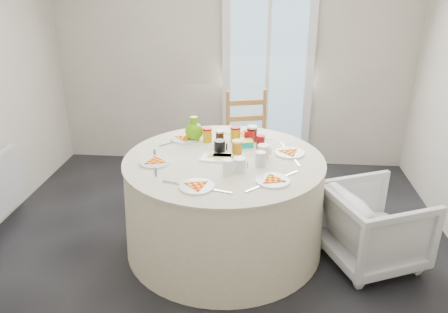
# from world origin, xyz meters

# --- Properties ---
(floor) EXTENTS (4.00, 4.00, 0.00)m
(floor) POSITION_xyz_m (0.00, 0.00, 0.00)
(floor) COLOR black
(floor) RESTS_ON ground
(wall_back) EXTENTS (4.00, 0.02, 2.60)m
(wall_back) POSITION_xyz_m (0.00, 2.00, 1.30)
(wall_back) COLOR #BCB5A3
(wall_back) RESTS_ON floor
(glass_door) EXTENTS (1.00, 0.08, 2.10)m
(glass_door) POSITION_xyz_m (0.40, 1.95, 1.05)
(glass_door) COLOR silver
(glass_door) RESTS_ON floor
(table) EXTENTS (1.62, 1.62, 0.82)m
(table) POSITION_xyz_m (0.07, 0.24, 0.38)
(table) COLOR #FDF0BC
(table) RESTS_ON floor
(wooden_chair) EXTENTS (0.54, 0.53, 1.01)m
(wooden_chair) POSITION_xyz_m (0.23, 1.33, 0.47)
(wooden_chair) COLOR #9F6538
(wooden_chair) RESTS_ON floor
(armchair) EXTENTS (0.84, 0.86, 0.69)m
(armchair) POSITION_xyz_m (1.25, 0.11, 0.39)
(armchair) COLOR silver
(armchair) RESTS_ON floor
(place_settings) EXTENTS (1.60, 1.60, 0.02)m
(place_settings) POSITION_xyz_m (0.07, 0.24, 0.77)
(place_settings) COLOR silver
(place_settings) RESTS_ON table
(jar_cluster) EXTENTS (0.58, 0.45, 0.15)m
(jar_cluster) POSITION_xyz_m (0.11, 0.53, 0.82)
(jar_cluster) COLOR #80600F
(jar_cluster) RESTS_ON table
(butter_tub) EXTENTS (0.16, 0.13, 0.06)m
(butter_tub) POSITION_xyz_m (0.22, 0.50, 0.79)
(butter_tub) COLOR #00ABAC
(butter_tub) RESTS_ON table
(green_pitcher) EXTENTS (0.18, 0.18, 0.20)m
(green_pitcher) POSITION_xyz_m (-0.22, 0.61, 0.87)
(green_pitcher) COLOR #59A407
(green_pitcher) RESTS_ON table
(cheese_platter) EXTENTS (0.33, 0.24, 0.04)m
(cheese_platter) POSITION_xyz_m (0.05, 0.24, 0.77)
(cheese_platter) COLOR white
(cheese_platter) RESTS_ON table
(mugs_glasses) EXTENTS (0.86, 0.86, 0.13)m
(mugs_glasses) POSITION_xyz_m (0.20, 0.23, 0.81)
(mugs_glasses) COLOR #A9A9A9
(mugs_glasses) RESTS_ON table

